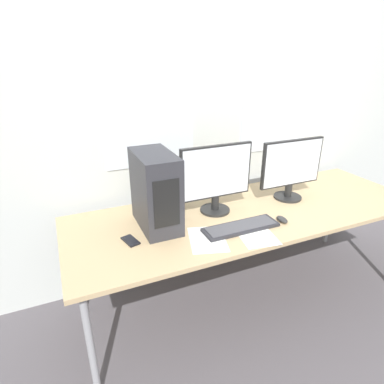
% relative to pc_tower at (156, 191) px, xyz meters
% --- Properties ---
extents(ground_plane, '(14.00, 14.00, 0.00)m').
position_rel_pc_tower_xyz_m(ground_plane, '(0.67, -0.50, -0.99)').
color(ground_plane, '#565156').
extents(wall_back, '(8.00, 0.07, 2.70)m').
position_rel_pc_tower_xyz_m(wall_back, '(0.67, 0.50, 0.36)').
color(wall_back, silver).
rests_on(wall_back, ground_plane).
extents(desk, '(2.54, 0.87, 0.76)m').
position_rel_pc_tower_xyz_m(desk, '(0.67, -0.06, -0.28)').
color(desk, tan).
rests_on(desk, ground_plane).
extents(pc_tower, '(0.22, 0.41, 0.48)m').
position_rel_pc_tower_xyz_m(pc_tower, '(0.00, 0.00, 0.00)').
color(pc_tower, '#2D2D33').
rests_on(pc_tower, desk).
extents(monitor_main, '(0.51, 0.21, 0.47)m').
position_rel_pc_tower_xyz_m(monitor_main, '(0.43, 0.03, 0.01)').
color(monitor_main, black).
rests_on(monitor_main, desk).
extents(monitor_right_near, '(0.51, 0.21, 0.45)m').
position_rel_pc_tower_xyz_m(monitor_right_near, '(1.04, 0.01, 0.00)').
color(monitor_right_near, black).
rests_on(monitor_right_near, desk).
extents(keyboard, '(0.49, 0.15, 0.02)m').
position_rel_pc_tower_xyz_m(keyboard, '(0.47, -0.26, -0.23)').
color(keyboard, '#28282D').
rests_on(keyboard, desk).
extents(mouse, '(0.05, 0.10, 0.03)m').
position_rel_pc_tower_xyz_m(mouse, '(0.76, -0.28, -0.22)').
color(mouse, '#2D2D2D').
rests_on(mouse, desk).
extents(cell_phone, '(0.10, 0.14, 0.01)m').
position_rel_pc_tower_xyz_m(cell_phone, '(-0.20, -0.13, -0.23)').
color(cell_phone, black).
rests_on(cell_phone, desk).
extents(paper_sheet_left, '(0.29, 0.34, 0.00)m').
position_rel_pc_tower_xyz_m(paper_sheet_left, '(0.22, -0.29, -0.24)').
color(paper_sheet_left, white).
rests_on(paper_sheet_left, desk).
extents(paper_sheet_front, '(0.26, 0.33, 0.00)m').
position_rel_pc_tower_xyz_m(paper_sheet_front, '(0.51, -0.35, -0.24)').
color(paper_sheet_front, white).
rests_on(paper_sheet_front, desk).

